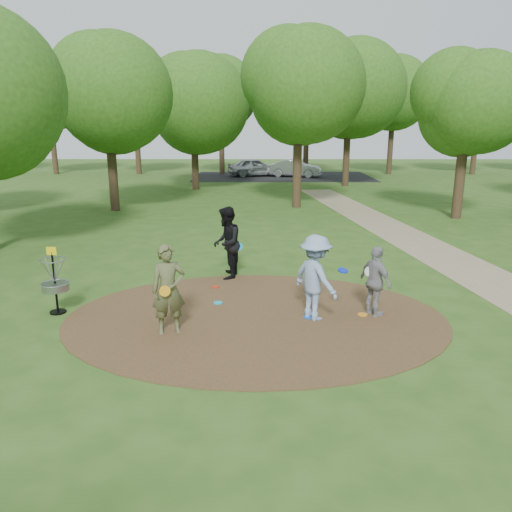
{
  "coord_description": "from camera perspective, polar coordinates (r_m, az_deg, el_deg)",
  "views": [
    {
      "loc": [
        0.06,
        -10.3,
        4.18
      ],
      "look_at": [
        0.0,
        1.2,
        1.1
      ],
      "focal_mm": 35.0,
      "sensor_mm": 36.0,
      "label": 1
    }
  ],
  "objects": [
    {
      "name": "ground",
      "position": [
        11.11,
        -0.03,
        -7.1
      ],
      "size": [
        100.0,
        100.0,
        0.0
      ],
      "primitive_type": "plane",
      "color": "#2D5119",
      "rests_on": "ground"
    },
    {
      "name": "dirt_clearing",
      "position": [
        11.11,
        -0.03,
        -7.05
      ],
      "size": [
        8.4,
        8.4,
        0.02
      ],
      "primitive_type": "cylinder",
      "color": "#47301C",
      "rests_on": "ground"
    },
    {
      "name": "footpath",
      "position": [
        14.49,
        26.71,
        -3.39
      ],
      "size": [
        7.55,
        39.89,
        0.01
      ],
      "primitive_type": "cube",
      "rotation": [
        0.0,
        0.0,
        0.14
      ],
      "color": "#8C7A5B",
      "rests_on": "ground"
    },
    {
      "name": "parking_lot",
      "position": [
        40.56,
        3.06,
        9.06
      ],
      "size": [
        14.0,
        8.0,
        0.01
      ],
      "primitive_type": "cube",
      "color": "black",
      "rests_on": "ground"
    },
    {
      "name": "player_observer_with_disc",
      "position": [
        10.2,
        -9.98,
        -3.81
      ],
      "size": [
        0.78,
        0.62,
        1.86
      ],
      "color": "brown",
      "rests_on": "ground"
    },
    {
      "name": "player_throwing_with_disc",
      "position": [
        10.84,
        6.8,
        -2.48
      ],
      "size": [
        1.38,
        1.4,
        1.89
      ],
      "color": "#869FC8",
      "rests_on": "ground"
    },
    {
      "name": "player_walking_with_disc",
      "position": [
        13.67,
        -3.39,
        1.51
      ],
      "size": [
        0.85,
        1.01,
        1.99
      ],
      "color": "black",
      "rests_on": "ground"
    },
    {
      "name": "player_waiting_with_disc",
      "position": [
        11.29,
        13.52,
        -2.86
      ],
      "size": [
        0.79,
        1.01,
        1.59
      ],
      "color": "gray",
      "rests_on": "ground"
    },
    {
      "name": "disc_ground_cyan",
      "position": [
        11.96,
        -4.37,
        -5.35
      ],
      "size": [
        0.22,
        0.22,
        0.02
      ],
      "primitive_type": "cylinder",
      "color": "#1AAAD0",
      "rests_on": "dirt_clearing"
    },
    {
      "name": "disc_ground_blue",
      "position": [
        11.15,
        6.03,
        -6.93
      ],
      "size": [
        0.22,
        0.22,
        0.02
      ],
      "primitive_type": "cylinder",
      "color": "blue",
      "rests_on": "dirt_clearing"
    },
    {
      "name": "disc_ground_red",
      "position": [
        13.1,
        -4.7,
        -3.53
      ],
      "size": [
        0.22,
        0.22,
        0.02
      ],
      "primitive_type": "cylinder",
      "color": "red",
      "rests_on": "dirt_clearing"
    },
    {
      "name": "car_left",
      "position": [
        40.71,
        -0.16,
        10.12
      ],
      "size": [
        4.56,
        2.73,
        1.45
      ],
      "primitive_type": "imported",
      "rotation": [
        0.0,
        0.0,
        1.82
      ],
      "color": "#A4A7AC",
      "rests_on": "ground"
    },
    {
      "name": "car_right",
      "position": [
        40.35,
        4.49,
        9.96
      ],
      "size": [
        4.31,
        2.36,
        1.35
      ],
      "primitive_type": "imported",
      "rotation": [
        0.0,
        0.0,
        1.33
      ],
      "color": "#95989C",
      "rests_on": "ground"
    },
    {
      "name": "disc_ground_orange",
      "position": [
        11.47,
        12.09,
        -6.56
      ],
      "size": [
        0.22,
        0.22,
        0.02
      ],
      "primitive_type": "cylinder",
      "color": "orange",
      "rests_on": "dirt_clearing"
    },
    {
      "name": "disc_golf_basket",
      "position": [
        12.0,
        -22.07,
        -2.12
      ],
      "size": [
        0.63,
        0.63,
        1.54
      ],
      "color": "black",
      "rests_on": "ground"
    },
    {
      "name": "tree_ring",
      "position": [
        19.58,
        7.15,
        18.03
      ],
      "size": [
        37.24,
        45.61,
        9.3
      ],
      "color": "#332316",
      "rests_on": "ground"
    }
  ]
}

